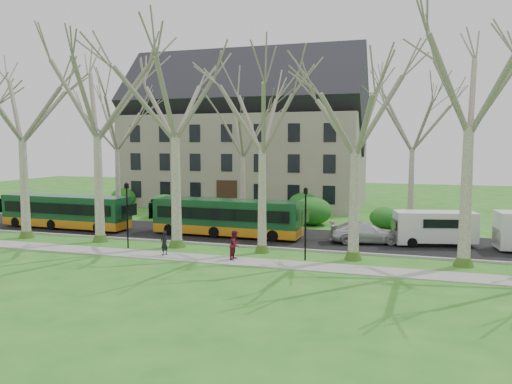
# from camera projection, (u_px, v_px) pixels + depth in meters

# --- Properties ---
(ground) EXTENTS (120.00, 120.00, 0.00)m
(ground) POSITION_uv_depth(u_px,v_px,m) (217.00, 251.00, 32.45)
(ground) COLOR #286E1F
(ground) RESTS_ON ground
(sidewalk) EXTENTS (70.00, 2.00, 0.06)m
(sidewalk) POSITION_uv_depth(u_px,v_px,m) (202.00, 259.00, 30.07)
(sidewalk) COLOR gray
(sidewalk) RESTS_ON ground
(road) EXTENTS (80.00, 8.00, 0.06)m
(road) POSITION_uv_depth(u_px,v_px,m) (244.00, 235.00, 37.69)
(road) COLOR black
(road) RESTS_ON ground
(curb) EXTENTS (80.00, 0.25, 0.14)m
(curb) POSITION_uv_depth(u_px,v_px,m) (226.00, 245.00, 33.88)
(curb) COLOR #A5A39E
(curb) RESTS_ON ground
(building) EXTENTS (26.50, 12.20, 16.00)m
(building) POSITION_uv_depth(u_px,v_px,m) (245.00, 134.00, 56.26)
(building) COLOR gray
(building) RESTS_ON ground
(tree_row_verge) EXTENTS (49.00, 7.00, 14.00)m
(tree_row_verge) POSITION_uv_depth(u_px,v_px,m) (218.00, 143.00, 32.06)
(tree_row_verge) COLOR gray
(tree_row_verge) RESTS_ON ground
(tree_row_far) EXTENTS (33.00, 7.00, 12.00)m
(tree_row_far) POSITION_uv_depth(u_px,v_px,m) (249.00, 155.00, 42.73)
(tree_row_far) COLOR gray
(tree_row_far) RESTS_ON ground
(lamp_row) EXTENTS (36.22, 0.22, 4.30)m
(lamp_row) POSITION_uv_depth(u_px,v_px,m) (211.00, 214.00, 31.25)
(lamp_row) COLOR black
(lamp_row) RESTS_ON ground
(hedges) EXTENTS (30.60, 8.60, 2.00)m
(hedges) POSITION_uv_depth(u_px,v_px,m) (225.00, 207.00, 47.04)
(hedges) COLOR #1E5618
(hedges) RESTS_ON ground
(bus_lead) EXTENTS (11.10, 2.68, 2.76)m
(bus_lead) POSITION_uv_depth(u_px,v_px,m) (66.00, 211.00, 40.69)
(bus_lead) COLOR #113D1F
(bus_lead) RESTS_ON road
(bus_follow) EXTENTS (11.28, 2.69, 2.80)m
(bus_follow) POSITION_uv_depth(u_px,v_px,m) (227.00, 217.00, 37.25)
(bus_follow) COLOR #113D1F
(bus_follow) RESTS_ON road
(sedan) EXTENTS (5.33, 3.08, 1.45)m
(sedan) POSITION_uv_depth(u_px,v_px,m) (366.00, 233.00, 34.63)
(sedan) COLOR silver
(sedan) RESTS_ON road
(van_a) EXTENTS (5.57, 3.04, 2.30)m
(van_a) POSITION_uv_depth(u_px,v_px,m) (435.00, 228.00, 33.79)
(van_a) COLOR silver
(van_a) RESTS_ON road
(pedestrian_a) EXTENTS (0.49, 0.63, 1.53)m
(pedestrian_a) POSITION_uv_depth(u_px,v_px,m) (164.00, 243.00, 30.85)
(pedestrian_a) COLOR black
(pedestrian_a) RESTS_ON sidewalk
(pedestrian_b) EXTENTS (0.72, 0.89, 1.74)m
(pedestrian_b) POSITION_uv_depth(u_px,v_px,m) (235.00, 245.00, 29.73)
(pedestrian_b) COLOR #591422
(pedestrian_b) RESTS_ON sidewalk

